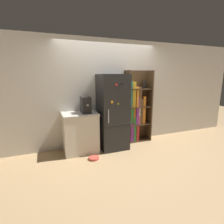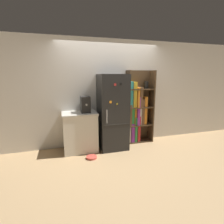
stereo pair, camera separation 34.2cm
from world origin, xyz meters
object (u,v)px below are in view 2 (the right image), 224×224
(bookshelf, at_px, (137,110))
(espresso_machine, at_px, (85,104))
(refrigerator, at_px, (113,112))
(pet_bowl, at_px, (92,157))

(bookshelf, relative_size, espresso_machine, 5.12)
(refrigerator, xyz_separation_m, bookshelf, (0.72, 0.19, -0.04))
(refrigerator, height_order, espresso_machine, refrigerator)
(refrigerator, bearing_deg, bookshelf, 14.72)
(bookshelf, distance_m, pet_bowl, 1.69)
(refrigerator, bearing_deg, pet_bowl, -143.52)
(refrigerator, distance_m, bookshelf, 0.75)
(refrigerator, distance_m, espresso_machine, 0.67)
(bookshelf, bearing_deg, pet_bowl, -154.37)
(espresso_machine, bearing_deg, refrigerator, -2.08)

